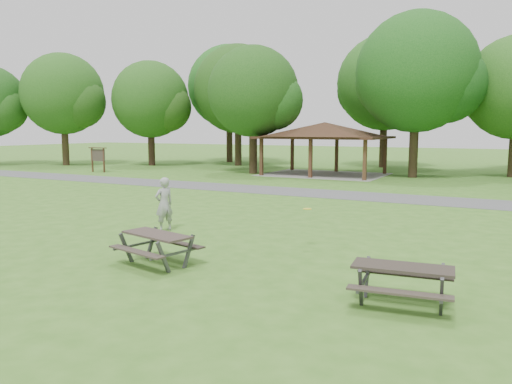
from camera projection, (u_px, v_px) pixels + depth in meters
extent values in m
plane|color=#3A6D1F|center=(151.00, 256.00, 13.01)|extent=(160.00, 160.00, 0.00)
cube|color=#4E4E50|center=(330.00, 194.00, 25.29)|extent=(120.00, 3.20, 0.02)
cube|color=#362113|center=(261.00, 157.00, 35.09)|extent=(0.22, 0.22, 2.60)
cube|color=#381E14|center=(292.00, 154.00, 39.83)|extent=(0.22, 0.22, 2.60)
cube|color=#3D2216|center=(310.00, 159.00, 33.38)|extent=(0.22, 0.22, 2.60)
cube|color=#3D2816|center=(337.00, 155.00, 38.12)|extent=(0.22, 0.22, 2.60)
cube|color=#3D2616|center=(365.00, 160.00, 31.67)|extent=(0.22, 0.22, 2.60)
cube|color=#352013|center=(385.00, 156.00, 36.41)|extent=(0.22, 0.22, 2.60)
cube|color=black|center=(325.00, 137.00, 35.57)|extent=(8.60, 6.60, 0.16)
pyramid|color=#321F14|center=(325.00, 129.00, 35.50)|extent=(7.01, 7.01, 1.00)
cube|color=gray|center=(324.00, 175.00, 35.91)|extent=(8.40, 6.40, 0.03)
cube|color=#3C2416|center=(92.00, 160.00, 38.22)|extent=(0.10, 0.10, 1.80)
cube|color=#3A2115|center=(104.00, 161.00, 37.67)|extent=(0.10, 0.10, 1.80)
cube|color=#302923|center=(98.00, 155.00, 37.89)|extent=(1.40, 0.06, 0.90)
cube|color=black|center=(98.00, 148.00, 37.82)|extent=(1.60, 0.30, 0.06)
cylinder|color=#312316|center=(65.00, 145.00, 45.04)|extent=(0.60, 0.60, 3.67)
sphere|color=#1C4914|center=(63.00, 94.00, 44.46)|extent=(7.20, 7.20, 7.20)
sphere|color=#1A4112|center=(79.00, 102.00, 44.07)|extent=(4.68, 4.68, 4.68)
sphere|color=#214C15|center=(50.00, 100.00, 45.02)|extent=(4.32, 4.32, 4.32)
cylinder|color=black|center=(152.00, 147.00, 44.89)|extent=(0.60, 0.60, 3.32)
sphere|color=#1B4714|center=(150.00, 99.00, 44.36)|extent=(6.80, 6.80, 6.80)
sphere|color=#1D4313|center=(166.00, 107.00, 44.00)|extent=(4.42, 4.42, 4.42)
sphere|color=#163F12|center=(137.00, 106.00, 44.87)|extent=(4.08, 4.08, 4.08)
cylinder|color=black|center=(238.00, 144.00, 44.69)|extent=(0.60, 0.60, 3.85)
sphere|color=#183F12|center=(238.00, 89.00, 44.07)|extent=(7.80, 7.80, 7.80)
sphere|color=#1A4614|center=(257.00, 98.00, 43.62)|extent=(5.07, 5.07, 5.07)
sphere|color=#1F4814|center=(222.00, 96.00, 44.69)|extent=(4.68, 4.68, 4.68)
cylinder|color=black|center=(253.00, 150.00, 36.69)|extent=(0.60, 0.60, 3.50)
sphere|color=#174012|center=(253.00, 92.00, 36.16)|extent=(6.60, 6.60, 6.60)
sphere|color=#174814|center=(273.00, 100.00, 35.82)|extent=(4.29, 4.29, 4.29)
sphere|color=#184A15|center=(236.00, 99.00, 36.65)|extent=(3.96, 3.96, 3.96)
cylinder|color=black|center=(414.00, 148.00, 33.76)|extent=(0.60, 0.60, 4.02)
sphere|color=#144614|center=(417.00, 72.00, 33.12)|extent=(8.00, 8.00, 8.00)
sphere|color=#124013|center=(445.00, 84.00, 32.66)|extent=(5.20, 5.20, 5.20)
sphere|color=#154413|center=(391.00, 82.00, 33.77)|extent=(4.80, 4.80, 4.80)
sphere|color=#1F4915|center=(494.00, 96.00, 34.08)|extent=(4.20, 4.20, 4.20)
cylinder|color=black|center=(229.00, 140.00, 49.11)|extent=(0.60, 0.60, 4.38)
sphere|color=#154C16|center=(229.00, 86.00, 48.46)|extent=(8.00, 8.00, 8.00)
sphere|color=#184814|center=(247.00, 94.00, 47.99)|extent=(5.20, 5.20, 5.20)
sphere|color=#1C4714|center=(214.00, 93.00, 49.10)|extent=(4.80, 4.80, 4.80)
cylinder|color=black|center=(383.00, 143.00, 42.62)|extent=(0.60, 0.60, 4.13)
sphere|color=#1A4B15|center=(385.00, 83.00, 41.98)|extent=(8.00, 8.00, 8.00)
sphere|color=#124113|center=(407.00, 92.00, 41.51)|extent=(5.20, 5.20, 5.20)
sphere|color=#184614|center=(365.00, 91.00, 42.62)|extent=(4.80, 4.80, 4.80)
sphere|color=#194413|center=(3.00, 108.00, 44.37)|extent=(4.16, 4.16, 4.16)
cube|color=#332924|center=(157.00, 235.00, 12.09)|extent=(1.97, 1.12, 0.05)
cube|color=#322A24|center=(136.00, 252.00, 11.67)|extent=(1.87, 0.66, 0.04)
cube|color=black|center=(176.00, 243.00, 12.59)|extent=(1.87, 0.66, 0.04)
cube|color=#3E3E41|center=(126.00, 248.00, 12.31)|extent=(0.14, 0.39, 0.81)
cube|color=#424245|center=(152.00, 243.00, 12.89)|extent=(0.14, 0.39, 0.81)
cube|color=#3C3C3E|center=(139.00, 244.00, 12.60)|extent=(0.39, 1.48, 0.05)
cube|color=#474749|center=(163.00, 258.00, 11.39)|extent=(0.14, 0.39, 0.81)
cube|color=#444446|center=(189.00, 251.00, 11.97)|extent=(0.14, 0.39, 0.81)
cube|color=#454548|center=(176.00, 253.00, 11.68)|extent=(0.39, 1.48, 0.05)
cube|color=black|center=(403.00, 267.00, 9.29)|extent=(1.90, 0.93, 0.05)
cube|color=#312923|center=(399.00, 293.00, 8.77)|extent=(1.85, 0.47, 0.04)
cube|color=black|center=(405.00, 274.00, 9.89)|extent=(1.85, 0.47, 0.04)
cube|color=#38383A|center=(361.00, 288.00, 9.24)|extent=(0.10, 0.39, 0.79)
cube|color=#454548|center=(367.00, 277.00, 9.94)|extent=(0.10, 0.39, 0.79)
cube|color=#39393C|center=(364.00, 281.00, 9.59)|extent=(0.23, 1.48, 0.05)
cube|color=#39393B|center=(441.00, 297.00, 8.73)|extent=(0.10, 0.39, 0.79)
cube|color=#464649|center=(442.00, 285.00, 9.44)|extent=(0.10, 0.39, 0.79)
cube|color=#38383A|center=(442.00, 289.00, 9.08)|extent=(0.23, 1.48, 0.05)
cylinder|color=gold|center=(307.00, 209.00, 13.67)|extent=(0.29, 0.29, 0.02)
imported|color=#969598|center=(164.00, 204.00, 16.14)|extent=(0.63, 0.75, 1.75)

